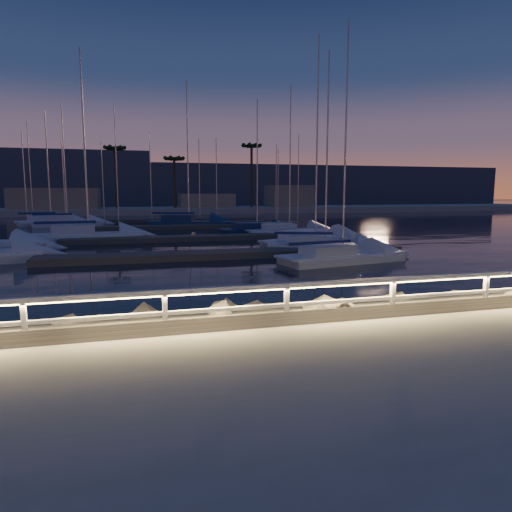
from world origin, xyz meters
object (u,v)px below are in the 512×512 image
object	(u,v)px
sailboat_d	(339,255)
sailboat_l	(287,231)
sailboat_j	(86,235)
guard_rail	(357,290)
sailboat_i	(49,222)
sailboat_k	(187,222)
sailboat_c	(322,246)
sailboat_h	(313,240)
sailboat_n	(66,223)
sailboat_g	(255,229)

from	to	relation	value
sailboat_d	sailboat_l	distance (m)	16.07
sailboat_j	sailboat_d	bearing A→B (deg)	-50.14
guard_rail	sailboat_l	distance (m)	29.40
guard_rail	sailboat_d	size ratio (longest dim) A/B	3.42
sailboat_d	sailboat_i	bearing A→B (deg)	109.85
guard_rail	sailboat_i	size ratio (longest dim) A/B	3.37
sailboat_k	sailboat_l	world-z (taller)	sailboat_k
sailboat_c	sailboat_d	bearing A→B (deg)	-79.52
sailboat_h	sailboat_l	bearing A→B (deg)	63.45
sailboat_l	sailboat_n	xyz separation A→B (m)	(-20.69, 16.28, 0.05)
sailboat_g	sailboat_i	size ratio (longest dim) A/B	0.94
guard_rail	sailboat_c	size ratio (longest dim) A/B	3.51
sailboat_c	sailboat_d	size ratio (longest dim) A/B	0.97
sailboat_k	sailboat_d	bearing A→B (deg)	-59.60
sailboat_g	sailboat_n	size ratio (longest dim) A/B	0.91
sailboat_c	sailboat_h	distance (m)	3.42
sailboat_d	sailboat_h	world-z (taller)	sailboat_h
sailboat_i	sailboat_k	world-z (taller)	sailboat_k
sailboat_l	sailboat_n	bearing A→B (deg)	142.03
sailboat_d	sailboat_l	xyz separation A→B (m)	(2.44, 15.88, 0.00)
sailboat_i	sailboat_h	bearing A→B (deg)	-67.42
sailboat_d	sailboat_g	size ratio (longest dim) A/B	1.05
sailboat_c	sailboat_k	bearing A→B (deg)	125.26
sailboat_d	sailboat_i	size ratio (longest dim) A/B	0.98
sailboat_j	sailboat_k	distance (m)	16.11
sailboat_h	sailboat_k	bearing A→B (deg)	87.36
sailboat_g	sailboat_h	bearing A→B (deg)	-93.85
sailboat_i	sailboat_c	bearing A→B (deg)	-71.61
guard_rail	sailboat_k	xyz separation A→B (m)	(0.36, 40.83, -0.90)
sailboat_n	guard_rail	bearing A→B (deg)	-84.24
sailboat_c	sailboat_g	size ratio (longest dim) A/B	1.02
sailboat_g	sailboat_j	xyz separation A→B (m)	(-14.76, -2.88, 0.08)
sailboat_h	sailboat_i	size ratio (longest dim) A/B	1.13
sailboat_h	sailboat_n	xyz separation A→B (m)	(-19.82, 24.46, 0.02)
sailboat_d	sailboat_j	xyz separation A→B (m)	(-14.64, 15.43, 0.08)
sailboat_g	sailboat_j	size ratio (longest dim) A/B	0.83
sailboat_k	sailboat_h	bearing A→B (deg)	-51.93
sailboat_j	sailboat_l	world-z (taller)	sailboat_j
guard_rail	sailboat_l	bearing A→B (deg)	74.39
sailboat_j	sailboat_k	world-z (taller)	sailboat_k
sailboat_c	sailboat_g	xyz separation A→B (m)	(-0.72, 13.95, -0.01)
sailboat_n	sailboat_l	bearing A→B (deg)	-48.43
sailboat_k	sailboat_l	size ratio (longest dim) A/B	1.22
sailboat_g	sailboat_j	distance (m)	15.04
sailboat_g	sailboat_d	bearing A→B (deg)	-102.01
sailboat_c	sailboat_n	distance (m)	33.73
guard_rail	sailboat_l	size ratio (longest dim) A/B	3.36
sailboat_g	sailboat_l	world-z (taller)	sailboat_l
sailboat_h	sailboat_k	world-z (taller)	sailboat_k
guard_rail	sailboat_c	bearing A→B (deg)	69.39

